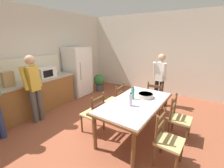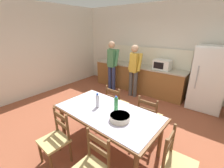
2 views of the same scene
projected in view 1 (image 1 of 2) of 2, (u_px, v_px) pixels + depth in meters
name	position (u px, v px, depth m)	size (l,w,h in m)	color
ground_plane	(106.00, 130.00, 3.45)	(8.32, 8.32, 0.00)	brown
wall_back	(30.00, 59.00, 4.37)	(6.52, 0.12, 2.90)	silver
wall_right	(154.00, 54.00, 5.66)	(0.12, 5.20, 2.90)	silver
kitchen_counter	(18.00, 102.00, 3.84)	(3.28, 0.66, 0.91)	brown
counter_splashback	(6.00, 72.00, 3.78)	(3.24, 0.03, 0.60)	#EFE8CB
refrigerator	(78.00, 71.00, 5.45)	(0.83, 0.73, 1.72)	white
microwave	(46.00, 72.00, 4.36)	(0.50, 0.39, 0.30)	white
paper_bag	(8.00, 79.00, 3.53)	(0.24, 0.16, 0.36)	tan
dining_table	(136.00, 105.00, 3.10)	(1.93, 1.08, 0.77)	brown
bottle_near_centre	(131.00, 100.00, 2.86)	(0.07, 0.07, 0.27)	silver
bottle_off_centre	(133.00, 93.00, 3.18)	(0.07, 0.07, 0.27)	green
serving_bowl	(146.00, 95.00, 3.28)	(0.32, 0.32, 0.09)	beige
chair_head_end	(155.00, 98.00, 4.14)	(0.41, 0.43, 0.91)	brown
chair_side_near_left	(167.00, 140.00, 2.42)	(0.45, 0.43, 0.91)	brown
chair_side_far_right	(115.00, 101.00, 3.94)	(0.42, 0.40, 0.91)	brown
chair_side_far_left	(94.00, 114.00, 3.27)	(0.44, 0.42, 0.91)	brown
chair_side_near_right	(179.00, 118.00, 3.08)	(0.44, 0.42, 0.91)	brown
person_at_counter	(34.00, 86.00, 3.56)	(0.42, 0.29, 1.66)	#4C4C4C
person_by_table	(160.00, 77.00, 4.49)	(0.30, 0.42, 1.59)	black
potted_plant	(99.00, 81.00, 5.94)	(0.44, 0.44, 0.67)	#4C4C51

